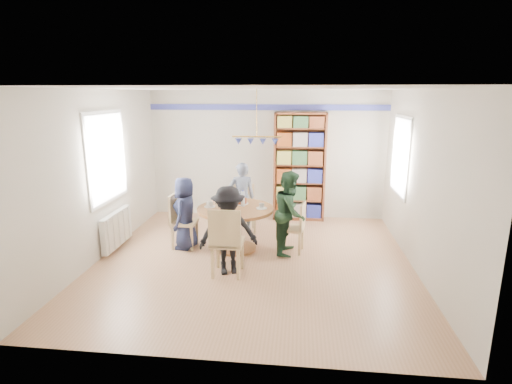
# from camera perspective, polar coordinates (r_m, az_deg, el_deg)

# --- Properties ---
(ground) EXTENTS (5.00, 5.00, 0.00)m
(ground) POSITION_cam_1_polar(r_m,az_deg,el_deg) (6.54, -0.39, -9.82)
(ground) COLOR tan
(room_shell) EXTENTS (5.00, 5.00, 5.00)m
(room_shell) POSITION_cam_1_polar(r_m,az_deg,el_deg) (6.95, -1.72, 5.78)
(room_shell) COLOR white
(room_shell) RESTS_ON ground
(radiator) EXTENTS (0.12, 1.00, 0.60)m
(radiator) POSITION_cam_1_polar(r_m,az_deg,el_deg) (7.34, -19.27, -5.00)
(radiator) COLOR silver
(radiator) RESTS_ON ground
(dining_table) EXTENTS (1.30, 1.30, 0.75)m
(dining_table) POSITION_cam_1_polar(r_m,az_deg,el_deg) (6.82, -2.93, -3.81)
(dining_table) COLOR olive
(dining_table) RESTS_ON ground
(chair_left) EXTENTS (0.43, 0.43, 0.94)m
(chair_left) POSITION_cam_1_polar(r_m,az_deg,el_deg) (7.08, -10.81, -3.68)
(chair_left) COLOR tan
(chair_left) RESTS_ON ground
(chair_right) EXTENTS (0.45, 0.45, 0.87)m
(chair_right) POSITION_cam_1_polar(r_m,az_deg,el_deg) (6.77, 5.81, -4.71)
(chair_right) COLOR tan
(chair_right) RESTS_ON ground
(chair_far) EXTENTS (0.49, 0.49, 0.91)m
(chair_far) POSITION_cam_1_polar(r_m,az_deg,el_deg) (7.79, -1.62, -1.97)
(chair_far) COLOR tan
(chair_far) RESTS_ON ground
(chair_near) EXTENTS (0.47, 0.47, 1.05)m
(chair_near) POSITION_cam_1_polar(r_m,az_deg,el_deg) (5.83, -4.27, -6.74)
(chair_near) COLOR tan
(chair_near) RESTS_ON ground
(person_left) EXTENTS (0.45, 0.65, 1.26)m
(person_left) POSITION_cam_1_polar(r_m,az_deg,el_deg) (6.98, -10.07, -2.98)
(person_left) COLOR #1A1F3A
(person_left) RESTS_ON ground
(person_right) EXTENTS (0.62, 0.75, 1.41)m
(person_right) POSITION_cam_1_polar(r_m,az_deg,el_deg) (6.67, 4.90, -2.95)
(person_right) COLOR #18311E
(person_right) RESTS_ON ground
(person_far) EXTENTS (0.56, 0.43, 1.37)m
(person_far) POSITION_cam_1_polar(r_m,az_deg,el_deg) (7.68, -2.05, -0.77)
(person_far) COLOR gray
(person_far) RESTS_ON ground
(person_near) EXTENTS (0.98, 0.75, 1.34)m
(person_near) POSITION_cam_1_polar(r_m,az_deg,el_deg) (5.91, -3.98, -5.52)
(person_near) COLOR black
(person_near) RESTS_ON ground
(bookshelf) EXTENTS (1.08, 0.32, 2.26)m
(bookshelf) POSITION_cam_1_polar(r_m,az_deg,el_deg) (8.42, 6.23, 3.45)
(bookshelf) COLOR brown
(bookshelf) RESTS_ON ground
(tableware) EXTENTS (1.08, 1.08, 0.28)m
(tableware) POSITION_cam_1_polar(r_m,az_deg,el_deg) (6.78, -3.12, -1.68)
(tableware) COLOR white
(tableware) RESTS_ON dining_table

